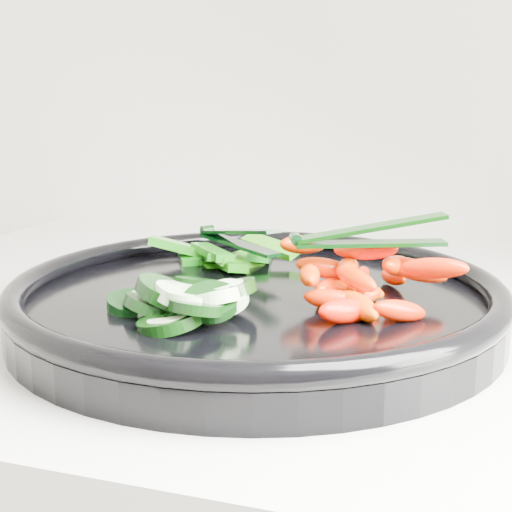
% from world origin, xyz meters
% --- Properties ---
extents(veggie_tray, '(0.39, 0.39, 0.04)m').
position_xyz_m(veggie_tray, '(-0.59, 1.63, 0.95)').
color(veggie_tray, black).
rests_on(veggie_tray, counter).
extents(cucumber_pile, '(0.12, 0.12, 0.04)m').
position_xyz_m(cucumber_pile, '(-0.63, 1.56, 0.97)').
color(cucumber_pile, black).
rests_on(cucumber_pile, veggie_tray).
extents(carrot_pile, '(0.15, 0.15, 0.05)m').
position_xyz_m(carrot_pile, '(-0.52, 1.63, 0.97)').
color(carrot_pile, '#FE3000').
rests_on(carrot_pile, veggie_tray).
extents(pepper_pile, '(0.14, 0.09, 0.04)m').
position_xyz_m(pepper_pile, '(-0.65, 1.71, 0.96)').
color(pepper_pile, '#176609').
rests_on(pepper_pile, veggie_tray).
extents(tong_carrot, '(0.11, 0.06, 0.02)m').
position_xyz_m(tong_carrot, '(-0.51, 1.63, 1.00)').
color(tong_carrot, black).
rests_on(tong_carrot, carrot_pile).
extents(tong_pepper, '(0.10, 0.08, 0.02)m').
position_xyz_m(tong_pepper, '(-0.64, 1.71, 0.98)').
color(tong_pepper, black).
rests_on(tong_pepper, pepper_pile).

